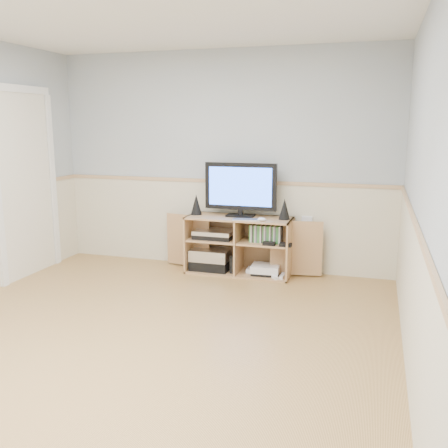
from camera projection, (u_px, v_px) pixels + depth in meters
The scene contains 11 objects.
room at pixel (133, 186), 3.80m from camera, with size 4.04×4.54×2.54m.
media_cabinet at pixel (240, 244), 5.69m from camera, with size 1.85×0.44×0.65m.
monitor at pixel (241, 188), 5.55m from camera, with size 0.82×0.18×0.60m.
speaker_left at pixel (196, 204), 5.72m from camera, with size 0.13×0.13×0.23m, color black.
speaker_right at pixel (284, 209), 5.43m from camera, with size 0.12×0.12×0.23m, color black.
keyboard at pixel (246, 220), 5.41m from camera, with size 0.30×0.12×0.01m, color silver.
mouse at pixel (262, 219), 5.36m from camera, with size 0.10×0.06×0.04m, color white.
av_components at pixel (212, 252), 5.75m from camera, with size 0.52×0.33×0.47m.
game_consoles at pixel (265, 270), 5.59m from camera, with size 0.45×0.30×0.11m.
game_cases at pixel (266, 234), 5.50m from camera, with size 0.36×0.14×0.19m, color #3F8C3F.
wall_outlet at pixel (307, 221), 5.59m from camera, with size 0.12×0.03×0.12m, color white.
Camera 1 is at (1.71, -3.29, 1.68)m, focal length 40.00 mm.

